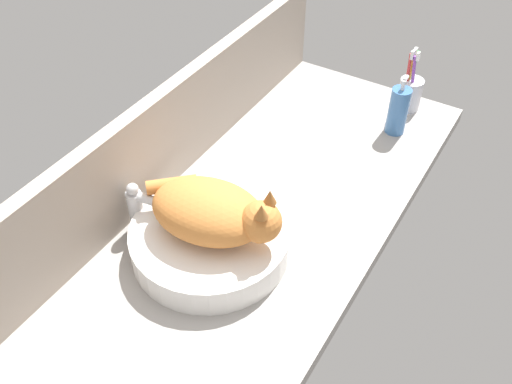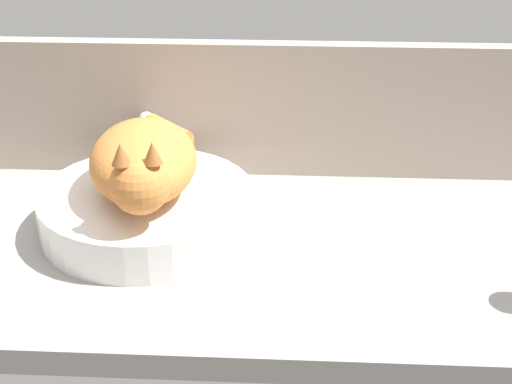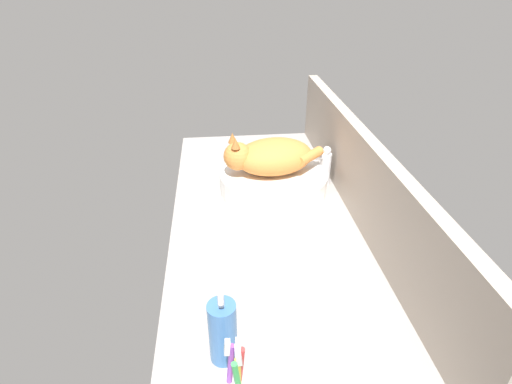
% 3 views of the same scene
% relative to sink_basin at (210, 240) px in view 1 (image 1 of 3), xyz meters
% --- Properties ---
extents(ground_plane, '(1.31, 0.57, 0.04)m').
position_rel_sink_basin_xyz_m(ground_plane, '(0.17, -0.04, -0.05)').
color(ground_plane, '#9E9993').
extents(backsplash_panel, '(1.31, 0.04, 0.25)m').
position_rel_sink_basin_xyz_m(backsplash_panel, '(0.17, 0.23, 0.09)').
color(backsplash_panel, '#AD9E8E').
rests_on(backsplash_panel, ground_plane).
extents(sink_basin, '(0.35, 0.35, 0.07)m').
position_rel_sink_basin_xyz_m(sink_basin, '(0.00, 0.00, 0.00)').
color(sink_basin, white).
rests_on(sink_basin, ground_plane).
extents(cat, '(0.21, 0.32, 0.14)m').
position_rel_sink_basin_xyz_m(cat, '(0.00, -0.01, 0.09)').
color(cat, orange).
rests_on(cat, sink_basin).
extents(faucet, '(0.05, 0.12, 0.14)m').
position_rel_sink_basin_xyz_m(faucet, '(-0.03, 0.17, 0.04)').
color(faucet, silver).
rests_on(faucet, ground_plane).
extents(soap_dispenser, '(0.05, 0.05, 0.17)m').
position_rel_sink_basin_xyz_m(soap_dispenser, '(0.63, -0.19, 0.04)').
color(soap_dispenser, '#3F72B2').
rests_on(soap_dispenser, ground_plane).
extents(toothbrush_cup, '(0.07, 0.07, 0.19)m').
position_rel_sink_basin_xyz_m(toothbrush_cup, '(0.76, -0.18, 0.02)').
color(toothbrush_cup, silver).
rests_on(toothbrush_cup, ground_plane).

